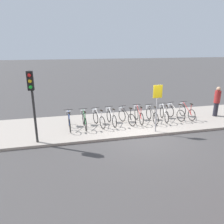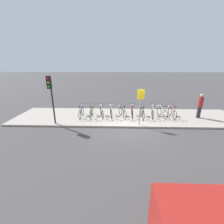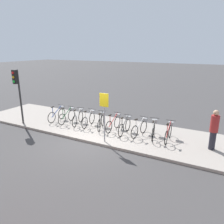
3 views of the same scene
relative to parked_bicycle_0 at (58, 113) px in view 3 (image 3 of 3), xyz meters
name	(u,v)px [view 3 (image 3 of 3)]	position (x,y,z in m)	size (l,w,h in m)	color
ground_plane	(88,143)	(3.32, -1.71, -0.54)	(120.00, 120.00, 0.00)	#423F3F
sidewalk	(108,129)	(3.32, 0.19, -0.48)	(16.27, 3.80, 0.12)	#9E9389
parked_bicycle_0	(58,113)	(0.00, 0.00, 0.00)	(0.46, 1.53, 0.94)	black
parked_bicycle_1	(68,115)	(0.75, 0.00, 0.00)	(0.46, 1.53, 0.94)	black
parked_bicycle_2	(78,117)	(1.47, 0.05, 0.00)	(0.53, 1.50, 0.94)	black
parked_bicycle_3	(89,118)	(2.17, 0.11, 0.00)	(0.46, 1.53, 0.94)	black
parked_bicycle_4	(101,121)	(2.97, 0.07, 0.00)	(0.63, 1.46, 0.94)	black
parked_bicycle_5	(114,122)	(3.71, 0.15, 0.00)	(0.46, 1.53, 0.94)	black
parked_bicycle_6	(125,125)	(4.41, 0.03, 0.00)	(0.46, 1.53, 0.94)	black
parked_bicycle_7	(140,127)	(5.19, 0.11, 0.00)	(0.46, 1.52, 0.94)	black
parked_bicycle_8	(154,129)	(5.85, 0.16, 0.00)	(0.52, 1.50, 0.94)	black
parked_bicycle_9	(169,132)	(6.59, 0.14, 0.00)	(0.46, 1.53, 0.94)	black
pedestrian	(214,129)	(8.46, 0.05, 0.50)	(0.34, 0.34, 1.74)	#23232D
traffic_light	(17,85)	(-1.43, -1.47, 1.79)	(0.24, 0.40, 3.06)	#2D2D2D
sign_post	(104,109)	(4.02, -1.42, 1.13)	(0.44, 0.07, 2.28)	#99999E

